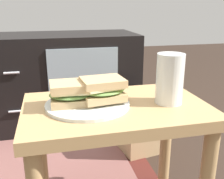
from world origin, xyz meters
TOP-DOWN VIEW (x-y plane):
  - side_table at (0.00, 0.00)m, footprint 0.56×0.36m
  - tv_cabinet at (-0.13, 0.95)m, footprint 0.96×0.46m
  - area_rug at (-0.28, 0.44)m, footprint 1.07×0.88m
  - plate at (-0.09, 0.01)m, footprint 0.25×0.25m
  - sandwich_front at (-0.13, 0.02)m, footprint 0.13×0.11m
  - sandwich_back at (-0.04, 0.01)m, footprint 0.15×0.12m
  - beer_glass at (0.16, -0.02)m, footprint 0.08×0.08m
  - paper_bag at (0.25, 0.47)m, footprint 0.22×0.21m

SIDE VIEW (x-z plane):
  - area_rug at x=-0.28m, z-range 0.00..0.01m
  - paper_bag at x=0.25m, z-range -0.01..0.32m
  - tv_cabinet at x=-0.13m, z-range 0.00..0.58m
  - side_table at x=0.00m, z-range 0.14..0.60m
  - plate at x=-0.09m, z-range 0.46..0.47m
  - sandwich_front at x=-0.13m, z-range 0.47..0.54m
  - sandwich_back at x=-0.04m, z-range 0.48..0.54m
  - beer_glass at x=0.16m, z-range 0.46..0.61m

